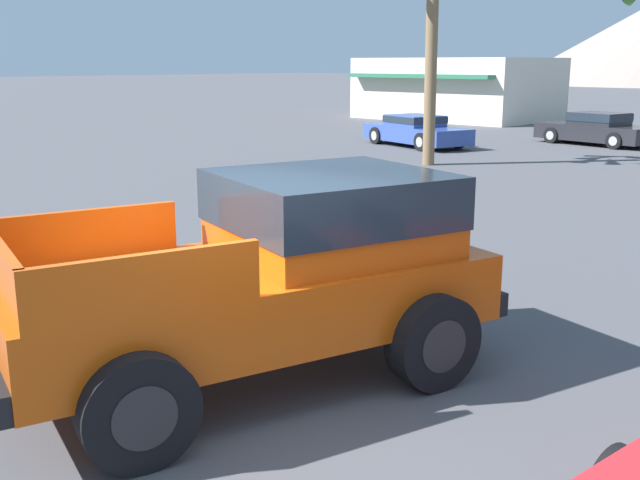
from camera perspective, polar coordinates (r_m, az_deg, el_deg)
ground_plane at (r=7.04m, az=-6.52°, el=-12.43°), size 320.00×320.00×0.00m
orange_pickup_truck at (r=7.33m, az=-3.16°, el=-1.90°), size 3.38×5.25×1.99m
parked_car_dark at (r=30.54m, az=20.32°, el=7.98°), size 4.57×2.45×1.22m
parked_car_blue at (r=28.46m, az=7.32°, el=8.30°), size 4.79×2.90×1.14m
storefront_building at (r=42.86m, az=10.41°, el=11.29°), size 9.75×7.54×3.30m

